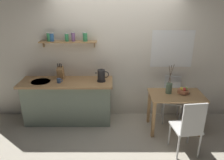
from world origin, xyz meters
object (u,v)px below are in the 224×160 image
(twig_vase, at_px, (169,88))
(dining_chair_far, at_px, (172,96))
(fruit_bowl, at_px, (184,91))
(electric_kettle, at_px, (102,76))
(coffee_mug_by_sink, at_px, (59,81))
(dining_table, at_px, (176,101))
(knife_block, at_px, (61,73))
(dining_chair_near, at_px, (189,126))

(twig_vase, bearing_deg, dining_chair_far, 62.92)
(fruit_bowl, bearing_deg, dining_chair_far, 103.46)
(twig_vase, relative_size, electric_kettle, 2.18)
(twig_vase, bearing_deg, coffee_mug_by_sink, 175.70)
(dining_table, xyz_separation_m, twig_vase, (-0.14, 0.06, 0.24))
(dining_table, relative_size, knife_block, 3.02)
(dining_chair_near, relative_size, dining_chair_far, 1.08)
(fruit_bowl, xyz_separation_m, knife_block, (-2.38, 0.39, 0.22))
(dining_chair_near, xyz_separation_m, dining_chair_far, (0.03, 1.16, -0.03))
(coffee_mug_by_sink, bearing_deg, twig_vase, -4.30)
(dining_chair_near, bearing_deg, twig_vase, 100.47)
(dining_chair_near, relative_size, coffee_mug_by_sink, 8.74)
(electric_kettle, bearing_deg, dining_table, -11.85)
(dining_chair_near, relative_size, electric_kettle, 3.82)
(dining_chair_far, relative_size, fruit_bowl, 4.39)
(electric_kettle, bearing_deg, dining_chair_far, 4.55)
(dining_table, distance_m, fruit_bowl, 0.24)
(dining_chair_far, bearing_deg, electric_kettle, -175.45)
(fruit_bowl, relative_size, knife_block, 0.64)
(coffee_mug_by_sink, bearing_deg, dining_chair_near, -23.05)
(dining_table, bearing_deg, electric_kettle, 168.15)
(dining_table, xyz_separation_m, dining_chair_near, (0.01, -0.74, -0.07))
(dining_chair_near, bearing_deg, coffee_mug_by_sink, 156.95)
(fruit_bowl, bearing_deg, dining_table, -163.62)
(dining_table, distance_m, knife_block, 2.33)
(twig_vase, relative_size, knife_block, 1.73)
(knife_block, distance_m, coffee_mug_by_sink, 0.23)
(dining_chair_near, distance_m, knife_block, 2.59)
(dining_chair_far, distance_m, twig_vase, 0.53)
(dining_chair_near, height_order, coffee_mug_by_sink, dining_chair_near)
(twig_vase, distance_m, coffee_mug_by_sink, 2.11)
(dining_chair_far, height_order, knife_block, knife_block)
(dining_chair_far, distance_m, coffee_mug_by_sink, 2.33)
(knife_block, xyz_separation_m, coffee_mug_by_sink, (0.01, -0.22, -0.09))
(dining_chair_near, relative_size, fruit_bowl, 4.74)
(dining_table, xyz_separation_m, electric_kettle, (-1.42, 0.30, 0.40))
(dining_table, relative_size, fruit_bowl, 4.73)
(dining_chair_near, relative_size, twig_vase, 1.75)
(dining_chair_far, bearing_deg, dining_table, -96.27)
(fruit_bowl, relative_size, electric_kettle, 0.81)
(dining_chair_near, xyz_separation_m, knife_block, (-2.26, 1.17, 0.49))
(coffee_mug_by_sink, bearing_deg, dining_table, -5.48)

